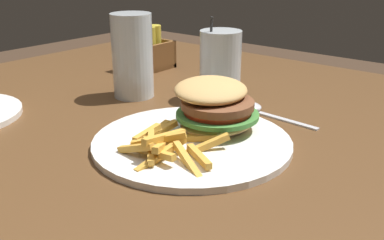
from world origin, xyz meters
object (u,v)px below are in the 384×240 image
object	(u,v)px
meal_plate_near	(203,124)
juice_glass	(220,67)
condiment_caddy	(147,53)
beer_glass	(133,58)
spoon	(251,108)

from	to	relation	value
meal_plate_near	juice_glass	size ratio (longest dim) A/B	1.85
juice_glass	condiment_caddy	world-z (taller)	juice_glass
beer_glass	condiment_caddy	xyz separation A→B (m)	(0.17, 0.13, -0.04)
spoon	meal_plate_near	bearing A→B (deg)	98.88
meal_plate_near	spoon	xyz separation A→B (m)	(0.16, 0.01, -0.02)
meal_plate_near	spoon	bearing A→B (deg)	4.96
spoon	condiment_caddy	distance (m)	0.38
beer_glass	condiment_caddy	world-z (taller)	beer_glass
meal_plate_near	beer_glass	bearing A→B (deg)	70.22
spoon	condiment_caddy	xyz separation A→B (m)	(0.10, 0.36, 0.03)
beer_glass	juice_glass	xyz separation A→B (m)	(0.10, -0.14, -0.01)
meal_plate_near	condiment_caddy	bearing A→B (deg)	55.48
meal_plate_near	condiment_caddy	distance (m)	0.46
condiment_caddy	meal_plate_near	bearing A→B (deg)	-124.52
spoon	condiment_caddy	size ratio (longest dim) A/B	1.45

